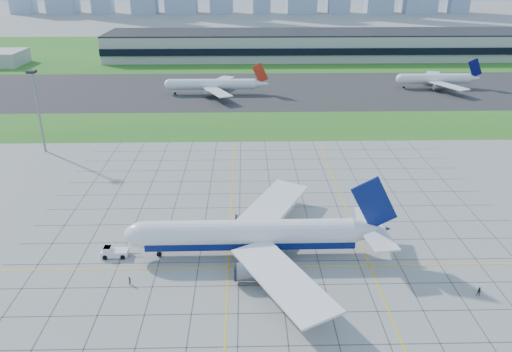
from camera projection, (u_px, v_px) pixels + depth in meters
The scene contains 13 objects.
ground at pixel (279, 261), 100.23m from camera, with size 1400.00×1400.00×0.00m, color #979792.
grass_median at pixel (263, 126), 182.82m from camera, with size 700.00×35.00×0.04m, color #25641C.
asphalt_taxiway at pixel (259, 90), 233.29m from camera, with size 700.00×75.00×0.04m, color #383838.
grass_far at pixel (254, 51), 334.26m from camera, with size 700.00×145.00×0.04m, color #25641C.
apron_markings at pixel (277, 234), 110.41m from camera, with size 120.00×130.00×0.03m.
terminal at pixel (319, 45), 308.93m from camera, with size 260.00×43.00×15.80m.
light_mast at pixel (37, 101), 151.97m from camera, with size 2.50×2.50×25.60m.
airliner at pixel (252, 235), 100.61m from camera, with size 54.86×55.64×17.28m.
pushback_tug at pixel (114, 252), 101.62m from camera, with size 7.85×2.79×2.18m.
crew_near at pixel (130, 281), 92.73m from camera, with size 0.61×0.40×1.67m, color black.
crew_far at pixel (479, 292), 89.60m from camera, with size 0.85×0.66×1.75m, color #28261B.
distant_jet_1 at pixel (214, 84), 224.49m from camera, with size 44.48×42.66×14.08m.
distant_jet_2 at pixel (436, 79), 235.23m from camera, with size 38.14×42.66×14.08m.
Camera 1 is at (-6.53, -85.07, 55.51)m, focal length 35.00 mm.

